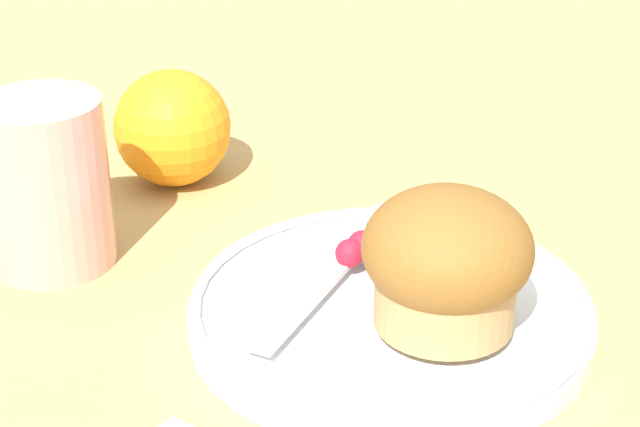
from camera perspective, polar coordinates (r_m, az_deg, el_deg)
The scene contains 8 objects.
ground_plane at distance 0.64m, azimuth 2.19°, elevation -4.59°, with size 3.00×3.00×0.00m, color tan.
plate at distance 0.61m, azimuth 3.77°, elevation -5.19°, with size 0.23×0.23×0.02m.
muffin at distance 0.56m, azimuth 6.77°, elevation -2.55°, with size 0.09×0.09×0.08m.
cream_ramekin at distance 0.65m, azimuth 5.09°, elevation -1.05°, with size 0.06×0.06×0.02m.
berry_pair at distance 0.63m, azimuth 1.84°, elevation -1.96°, with size 0.03×0.02×0.02m.
butter_knife at distance 0.62m, azimuth 0.66°, elevation -3.04°, with size 0.18×0.05×0.00m.
orange_fruit at distance 0.77m, azimuth -7.88°, elevation 4.54°, with size 0.08×0.08×0.08m.
juice_glass at distance 0.68m, azimuth -14.38°, elevation 1.57°, with size 0.08×0.08×0.11m.
Camera 1 is at (-0.46, -0.30, 0.33)m, focal length 60.00 mm.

